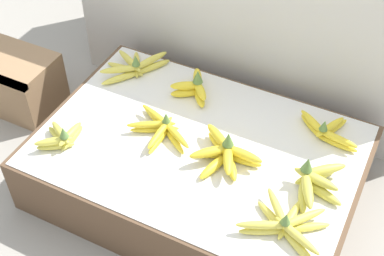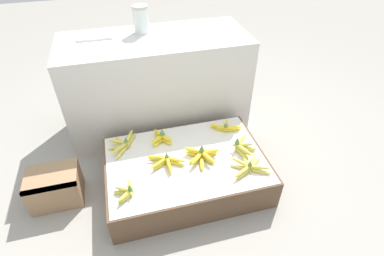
{
  "view_description": "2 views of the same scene",
  "coord_description": "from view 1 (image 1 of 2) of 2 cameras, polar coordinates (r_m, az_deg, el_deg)",
  "views": [
    {
      "loc": [
        0.53,
        -1.12,
        1.53
      ],
      "look_at": [
        -0.05,
        0.05,
        0.25
      ],
      "focal_mm": 50.0,
      "sensor_mm": 36.0,
      "label": 1
    },
    {
      "loc": [
        -0.33,
        -1.41,
        1.67
      ],
      "look_at": [
        0.08,
        0.12,
        0.39
      ],
      "focal_mm": 28.0,
      "sensor_mm": 36.0,
      "label": 2
    }
  ],
  "objects": [
    {
      "name": "banana_bunch_middle_midright",
      "position": [
        1.73,
        3.5,
        -2.74
      ],
      "size": [
        0.23,
        0.22,
        0.11
      ],
      "color": "yellow",
      "rests_on": "display_platform"
    },
    {
      "name": "banana_bunch_back_left",
      "position": [
        2.08,
        -6.22,
        6.53
      ],
      "size": [
        0.22,
        0.27,
        0.1
      ],
      "color": "#DBCC4C",
      "rests_on": "display_platform"
    },
    {
      "name": "wooden_crate",
      "position": [
        2.33,
        -18.17,
        4.71
      ],
      "size": [
        0.33,
        0.24,
        0.24
      ],
      "color": "#997551",
      "rests_on": "ground_plane"
    },
    {
      "name": "banana_bunch_front_right",
      "position": [
        1.58,
        9.98,
        -10.21
      ],
      "size": [
        0.26,
        0.22,
        0.09
      ],
      "color": "#DBCC4C",
      "rests_on": "display_platform"
    },
    {
      "name": "display_platform",
      "position": [
        1.88,
        0.68,
        -4.21
      ],
      "size": [
        1.08,
        0.74,
        0.23
      ],
      "color": "brown",
      "rests_on": "ground_plane"
    },
    {
      "name": "banana_bunch_middle_midleft",
      "position": [
        1.82,
        -3.28,
        -0.04
      ],
      "size": [
        0.25,
        0.2,
        0.08
      ],
      "color": "yellow",
      "rests_on": "display_platform"
    },
    {
      "name": "ground_plane",
      "position": [
        1.97,
        0.66,
        -6.42
      ],
      "size": [
        10.0,
        10.0,
        0.0
      ],
      "primitive_type": "plane",
      "color": "gray"
    },
    {
      "name": "banana_bunch_back_midleft",
      "position": [
        1.96,
        0.28,
        4.4
      ],
      "size": [
        0.16,
        0.17,
        0.11
      ],
      "color": "yellow",
      "rests_on": "display_platform"
    },
    {
      "name": "banana_bunch_back_right",
      "position": [
        1.86,
        14.22,
        -0.3
      ],
      "size": [
        0.23,
        0.16,
        0.09
      ],
      "color": "yellow",
      "rests_on": "display_platform"
    },
    {
      "name": "banana_bunch_front_left",
      "position": [
        1.83,
        -13.71,
        -1.01
      ],
      "size": [
        0.14,
        0.17,
        0.09
      ],
      "color": "gold",
      "rests_on": "display_platform"
    },
    {
      "name": "banana_bunch_middle_right",
      "position": [
        1.69,
        12.89,
        -5.62
      ],
      "size": [
        0.18,
        0.23,
        0.11
      ],
      "color": "gold",
      "rests_on": "display_platform"
    }
  ]
}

